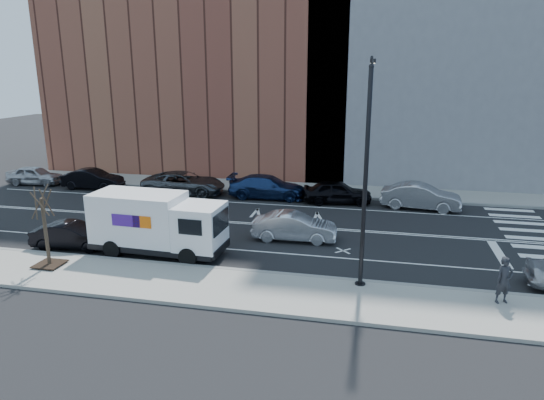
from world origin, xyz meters
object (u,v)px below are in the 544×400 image
at_px(far_parked_b, 93,179).
at_px(fedex_van, 157,223).
at_px(far_parked_a, 35,175).
at_px(driving_sedan, 294,227).
at_px(pedestrian, 504,280).

bearing_deg(far_parked_b, fedex_van, -138.80).
bearing_deg(fedex_van, far_parked_a, 146.34).
distance_m(far_parked_a, driving_sedan, 23.64).
bearing_deg(pedestrian, far_parked_a, 133.88).
relative_size(far_parked_a, pedestrian, 2.32).
relative_size(far_parked_b, pedestrian, 2.46).
bearing_deg(far_parked_b, far_parked_a, 84.96).
relative_size(far_parked_a, far_parked_b, 0.94).
bearing_deg(driving_sedan, far_parked_b, 62.10).
height_order(far_parked_a, pedestrian, pedestrian).
bearing_deg(fedex_van, pedestrian, -5.85).
relative_size(far_parked_a, driving_sedan, 0.96).
bearing_deg(driving_sedan, far_parked_a, 66.89).
xyz_separation_m(fedex_van, far_parked_a, (-15.89, 11.69, -0.86)).
distance_m(fedex_van, far_parked_b, 15.63).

